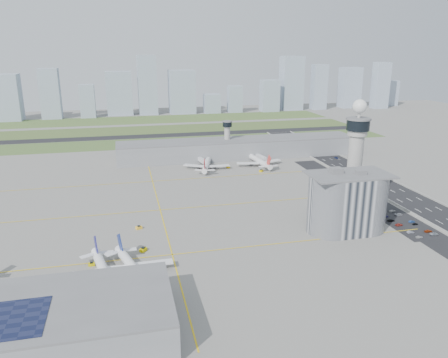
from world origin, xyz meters
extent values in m
plane|color=gray|center=(0.00, 0.00, 0.00)|extent=(1000.00, 1000.00, 0.00)
cube|color=#415D2C|center=(-20.00, 225.00, 0.04)|extent=(480.00, 50.00, 0.08)
cube|color=#415428|center=(-20.00, 300.00, 0.04)|extent=(480.00, 60.00, 0.08)
cube|color=#466630|center=(-20.00, 380.00, 0.04)|extent=(480.00, 70.00, 0.08)
cube|color=black|center=(-20.00, 262.00, 0.06)|extent=(480.00, 22.00, 0.10)
cube|color=black|center=(115.00, 0.00, 0.05)|extent=(28.00, 500.00, 0.10)
cube|color=#9E9E99|center=(101.00, 0.00, 0.60)|extent=(0.60, 500.00, 1.20)
cube|color=#9E9E99|center=(129.00, 0.00, 0.60)|extent=(0.60, 500.00, 1.20)
cube|color=black|center=(90.00, -10.00, 0.04)|extent=(18.00, 260.00, 0.08)
cube|color=black|center=(88.00, -22.00, 0.05)|extent=(20.00, 44.00, 0.10)
cube|color=yellow|center=(-40.00, -30.00, 0.01)|extent=(260.00, 0.60, 0.01)
cube|color=yellow|center=(-40.00, 30.00, 0.01)|extent=(260.00, 0.60, 0.01)
cube|color=yellow|center=(-40.00, 90.00, 0.01)|extent=(260.00, 0.60, 0.01)
cube|color=yellow|center=(-40.00, 30.00, 0.01)|extent=(0.60, 260.00, 0.01)
cylinder|color=#ADAAA5|center=(72.00, 8.00, 24.00)|extent=(8.40, 8.40, 48.00)
cylinder|color=#ADAAA5|center=(72.00, 8.00, 46.00)|extent=(11.00, 11.00, 4.00)
cylinder|color=black|center=(72.00, 8.00, 50.00)|extent=(13.00, 13.00, 6.00)
cylinder|color=slate|center=(72.00, 8.00, 53.50)|extent=(14.00, 14.00, 1.00)
cylinder|color=#ADAAA5|center=(72.00, 8.00, 56.00)|extent=(1.60, 1.60, 5.00)
sphere|color=white|center=(72.00, 8.00, 60.50)|extent=(8.00, 8.00, 8.00)
cylinder|color=#ADAAA5|center=(30.00, 150.00, 14.00)|extent=(5.00, 5.00, 28.00)
cylinder|color=black|center=(30.00, 150.00, 29.00)|extent=(8.00, 8.00, 4.00)
cylinder|color=slate|center=(30.00, 150.00, 31.50)|extent=(8.60, 8.60, 0.80)
cube|color=#B2B2B7|center=(52.00, -22.00, 15.00)|extent=(18.00, 24.00, 30.00)
cylinder|color=#B2B2B7|center=(43.00, -22.00, 15.00)|extent=(24.00, 24.00, 30.00)
cylinder|color=#B2B2B7|center=(61.00, -22.00, 15.00)|extent=(24.00, 24.00, 30.00)
cube|color=slate|center=(52.00, -22.00, 30.40)|extent=(42.00, 24.00, 0.80)
cube|color=slate|center=(46.00, -19.00, 32.00)|extent=(6.00, 5.00, 3.00)
cube|color=slate|center=(57.00, -24.00, 31.70)|extent=(5.00, 4.00, 2.40)
cube|color=gray|center=(40.00, 148.00, 7.50)|extent=(210.00, 32.00, 15.00)
cube|color=slate|center=(40.00, 148.00, 15.40)|extent=(210.00, 32.00, 0.80)
cube|color=gray|center=(-88.00, -82.00, 6.00)|extent=(84.00, 42.00, 12.00)
cube|color=slate|center=(-88.00, -82.00, 12.40)|extent=(84.00, 42.00, 0.80)
imported|color=#BCBCBC|center=(83.47, -40.01, 0.61)|extent=(3.59, 1.47, 1.22)
imported|color=gray|center=(82.94, -33.60, 0.61)|extent=(3.77, 1.58, 1.21)
imported|color=#B33126|center=(83.22, -23.55, 0.59)|extent=(4.51, 2.55, 1.19)
imported|color=black|center=(82.68, -17.09, 0.63)|extent=(4.46, 2.03, 1.27)
imported|color=navy|center=(83.00, -10.77, 0.65)|extent=(3.87, 1.66, 1.30)
imported|color=white|center=(82.62, -6.59, 0.66)|extent=(3.99, 1.42, 1.31)
imported|color=#97A0AA|center=(93.29, -38.54, 0.62)|extent=(4.46, 2.09, 1.23)
imported|color=maroon|center=(92.80, -34.69, 0.64)|extent=(4.54, 2.12, 1.28)
imported|color=black|center=(92.49, -24.47, 0.56)|extent=(3.42, 1.71, 1.12)
imported|color=navy|center=(92.68, -21.19, 0.58)|extent=(3.62, 1.47, 1.17)
imported|color=silver|center=(92.19, -10.03, 0.62)|extent=(4.68, 2.55, 1.24)
imported|color=#A6A6A6|center=(91.96, -4.47, 0.64)|extent=(4.62, 2.33, 1.29)
imported|color=black|center=(114.69, 40.82, 0.59)|extent=(1.44, 3.63, 1.18)
imported|color=navy|center=(121.39, 122.49, 0.59)|extent=(2.62, 4.54, 1.19)
imported|color=gray|center=(109.07, 181.24, 0.58)|extent=(1.51, 3.44, 1.15)
cube|color=#9EADC1|center=(-204.47, 415.19, 30.18)|extent=(35.81, 28.65, 60.36)
cube|color=#9EADC1|center=(-150.11, 419.66, 33.44)|extent=(25.49, 20.39, 66.89)
cube|color=#9EADC1|center=(-102.68, 417.90, 22.60)|extent=(20.04, 16.03, 45.20)
cube|color=#9EADC1|center=(-59.44, 436.89, 30.61)|extent=(35.76, 28.61, 61.22)
cube|color=#9EADC1|center=(-19.42, 431.56, 41.69)|extent=(26.33, 21.06, 83.39)
cube|color=#9EADC1|center=(30.27, 432.32, 31.06)|extent=(36.96, 29.57, 62.11)
cube|color=#9EADC1|center=(73.27, 423.68, 13.87)|extent=(23.01, 18.41, 27.75)
cube|color=#9EADC1|center=(108.28, 423.34, 19.48)|extent=(20.22, 16.18, 38.97)
cube|color=#9EADC1|center=(162.17, 421.29, 23.44)|extent=(26.14, 20.92, 46.89)
cube|color=#9EADC1|center=(201.27, 433.27, 40.60)|extent=(32.26, 25.81, 81.20)
cube|color=#9EADC1|center=(244.74, 426.38, 34.37)|extent=(21.59, 17.28, 68.75)
cube|color=#9EADC1|center=(302.83, 435.54, 31.70)|extent=(30.25, 24.20, 63.40)
cube|color=#9EADC1|center=(345.49, 415.96, 35.78)|extent=(23.04, 18.43, 71.56)
cube|color=#9EADC1|center=(382.05, 443.29, 20.53)|extent=(22.64, 18.11, 41.06)
camera|label=1|loc=(-58.78, -214.14, 91.45)|focal=35.00mm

